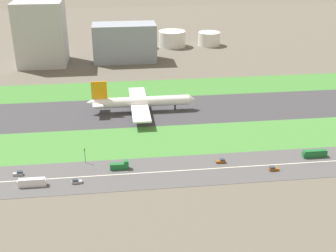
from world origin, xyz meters
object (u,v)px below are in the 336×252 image
object	(u,v)px
terminal_building	(41,33)
car_1	(221,161)
fuel_tank_east	(209,39)
car_0	(18,173)
fuel_tank_west	(140,39)
truck_0	(120,166)
fuel_tank_centre	(172,39)
airliner	(140,102)
car_2	(273,169)
bus_0	(315,154)
bus_1	(32,182)
hangar_building	(125,43)
traffic_light	(85,154)
car_3	(77,181)

from	to	relation	value
terminal_building	car_1	bearing A→B (deg)	-60.32
fuel_tank_east	terminal_building	bearing A→B (deg)	-162.93
car_0	fuel_tank_west	distance (m)	237.34
truck_0	fuel_tank_centre	world-z (taller)	fuel_tank_centre
car_1	fuel_tank_west	xyz separation A→B (m)	(-22.52, 227.00, 6.62)
fuel_tank_east	fuel_tank_centre	bearing A→B (deg)	180.00
airliner	car_0	world-z (taller)	airliner
airliner	car_0	size ratio (longest dim) A/B	14.77
car_2	truck_0	size ratio (longest dim) A/B	0.52
truck_0	bus_0	size ratio (longest dim) A/B	0.72
terminal_building	truck_0	bearing A→B (deg)	-72.63
car_1	fuel_tank_centre	world-z (taller)	fuel_tank_centre
car_1	bus_1	bearing A→B (deg)	-173.21
truck_0	car_1	world-z (taller)	truck_0
hangar_building	fuel_tank_west	xyz separation A→B (m)	(15.49, 45.00, -7.80)
bus_1	fuel_tank_west	world-z (taller)	fuel_tank_west
car_0	car_1	distance (m)	91.50
truck_0	fuel_tank_west	world-z (taller)	fuel_tank_west
car_1	traffic_light	world-z (taller)	traffic_light
bus_0	fuel_tank_centre	xyz separation A→B (m)	(-38.32, 227.00, 5.40)
bus_0	fuel_tank_centre	bearing A→B (deg)	99.58
car_1	airliner	bearing A→B (deg)	116.11
car_2	bus_1	xyz separation A→B (m)	(-105.70, 0.00, 0.90)
bus_1	hangar_building	distance (m)	197.88
bus_1	hangar_building	size ratio (longest dim) A/B	0.23
car_2	car_1	bearing A→B (deg)	-24.69
car_2	truck_0	bearing A→B (deg)	-8.30
car_3	bus_1	size ratio (longest dim) A/B	0.38
bus_1	hangar_building	xyz separation A→B (m)	(45.94, 192.00, 13.53)
truck_0	hangar_building	xyz separation A→B (m)	(8.79, 182.00, 13.68)
car_2	car_1	size ratio (longest dim) A/B	1.00
car_1	bus_0	bearing A→B (deg)	-0.00
car_1	fuel_tank_east	xyz separation A→B (m)	(42.85, 227.00, 5.28)
airliner	traffic_light	distance (m)	66.83
bus_1	car_1	xyz separation A→B (m)	(83.96, 10.00, -0.90)
airliner	truck_0	distance (m)	69.47
car_1	traffic_light	bearing A→B (deg)	172.73
fuel_tank_west	truck_0	bearing A→B (deg)	-96.11
car_0	terminal_building	size ratio (longest dim) A/B	0.09
car_1	fuel_tank_centre	distance (m)	227.21
car_2	traffic_light	size ratio (longest dim) A/B	0.61
car_0	terminal_building	world-z (taller)	terminal_building
terminal_building	hangar_building	xyz separation A→B (m)	(65.72, 0.00, -9.69)
car_0	terminal_building	bearing A→B (deg)	93.85
terminal_building	hangar_building	size ratio (longest dim) A/B	0.98
airliner	bus_1	xyz separation A→B (m)	(-50.63, -78.00, -4.41)
bus_1	traffic_light	bearing A→B (deg)	-139.77
car_0	fuel_tank_east	bearing A→B (deg)	59.38
airliner	hangar_building	xyz separation A→B (m)	(-4.69, 114.00, 9.11)
bus_1	traffic_light	world-z (taller)	traffic_light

